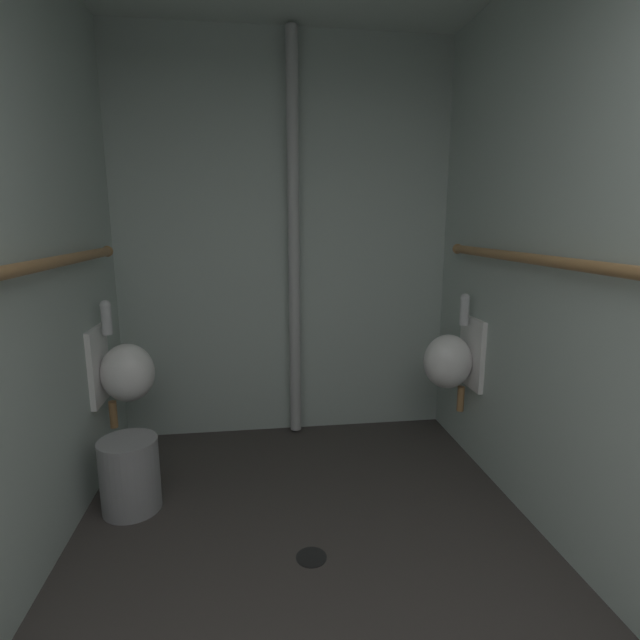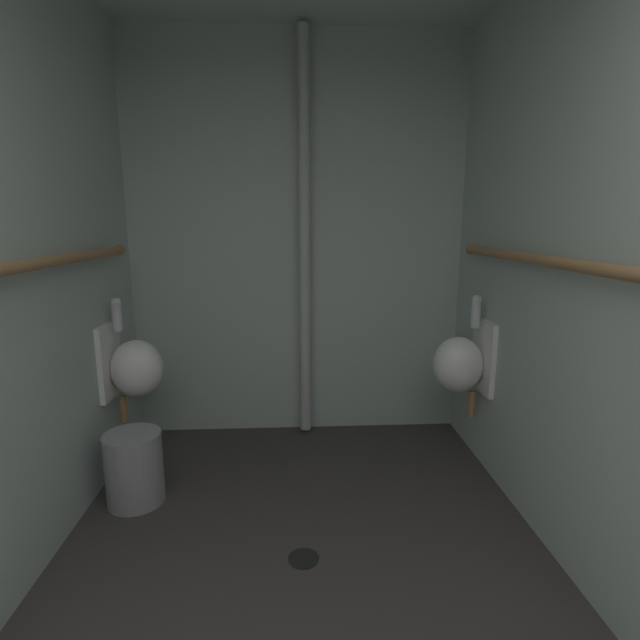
{
  "view_description": "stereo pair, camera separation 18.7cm",
  "coord_description": "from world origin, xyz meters",
  "px_view_note": "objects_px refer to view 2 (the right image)",
  "views": [
    {
      "loc": [
        -0.22,
        -0.07,
        1.49
      ],
      "look_at": [
        0.1,
        2.25,
        1.01
      ],
      "focal_mm": 27.1,
      "sensor_mm": 36.0,
      "label": 1
    },
    {
      "loc": [
        -0.03,
        -0.07,
        1.49
      ],
      "look_at": [
        0.1,
        2.25,
        1.01
      ],
      "focal_mm": 27.1,
      "sensor_mm": 36.0,
      "label": 2
    }
  ],
  "objects_px": {
    "floor_drain": "(304,558)",
    "standpipe_back_wall": "(305,243)",
    "waste_bin": "(134,468)",
    "urinal_left_mid": "(133,367)",
    "urinal_right_mid": "(462,363)"
  },
  "relations": [
    {
      "from": "floor_drain",
      "to": "standpipe_back_wall",
      "type": "bearing_deg",
      "value": 88.07
    },
    {
      "from": "floor_drain",
      "to": "waste_bin",
      "type": "bearing_deg",
      "value": 150.36
    },
    {
      "from": "urinal_left_mid",
      "to": "floor_drain",
      "type": "relative_size",
      "value": 5.39
    },
    {
      "from": "urinal_right_mid",
      "to": "waste_bin",
      "type": "xyz_separation_m",
      "value": [
        -1.87,
        -0.34,
        -0.45
      ]
    },
    {
      "from": "urinal_right_mid",
      "to": "urinal_left_mid",
      "type": "bearing_deg",
      "value": 179.03
    },
    {
      "from": "waste_bin",
      "to": "standpipe_back_wall",
      "type": "bearing_deg",
      "value": 41.38
    },
    {
      "from": "urinal_right_mid",
      "to": "floor_drain",
      "type": "relative_size",
      "value": 5.39
    },
    {
      "from": "standpipe_back_wall",
      "to": "floor_drain",
      "type": "height_order",
      "value": "standpipe_back_wall"
    },
    {
      "from": "urinal_right_mid",
      "to": "standpipe_back_wall",
      "type": "bearing_deg",
      "value": 152.68
    },
    {
      "from": "standpipe_back_wall",
      "to": "waste_bin",
      "type": "bearing_deg",
      "value": -138.62
    },
    {
      "from": "urinal_left_mid",
      "to": "urinal_right_mid",
      "type": "height_order",
      "value": "same"
    },
    {
      "from": "standpipe_back_wall",
      "to": "floor_drain",
      "type": "xyz_separation_m",
      "value": [
        -0.04,
        -1.33,
        -1.34
      ]
    },
    {
      "from": "urinal_left_mid",
      "to": "floor_drain",
      "type": "height_order",
      "value": "urinal_left_mid"
    },
    {
      "from": "standpipe_back_wall",
      "to": "floor_drain",
      "type": "relative_size",
      "value": 18.82
    },
    {
      "from": "urinal_right_mid",
      "to": "waste_bin",
      "type": "height_order",
      "value": "urinal_right_mid"
    }
  ]
}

